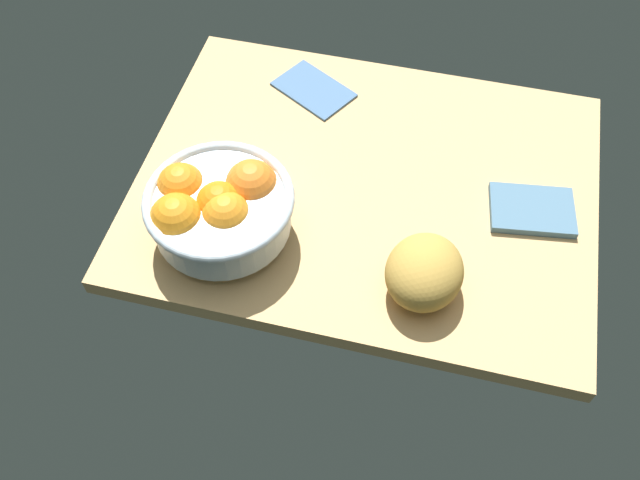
% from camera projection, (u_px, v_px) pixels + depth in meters
% --- Properties ---
extents(ground_plane, '(0.77, 0.60, 0.03)m').
position_uv_depth(ground_plane, '(366.00, 187.00, 1.18)').
color(ground_plane, tan).
extents(fruit_bowl, '(0.23, 0.23, 0.11)m').
position_uv_depth(fruit_bowl, '(217.00, 207.00, 1.06)').
color(fruit_bowl, silver).
rests_on(fruit_bowl, ground).
extents(bread_loaf, '(0.13, 0.15, 0.09)m').
position_uv_depth(bread_loaf, '(424.00, 272.00, 1.01)').
color(bread_loaf, '#B88F3E').
rests_on(bread_loaf, ground).
extents(napkin_folded, '(0.17, 0.15, 0.01)m').
position_uv_depth(napkin_folded, '(314.00, 89.00, 1.29)').
color(napkin_folded, '#4B6E97').
rests_on(napkin_folded, ground).
extents(napkin_spare, '(0.15, 0.11, 0.01)m').
position_uv_depth(napkin_spare, '(532.00, 210.00, 1.12)').
color(napkin_spare, slate).
rests_on(napkin_spare, ground).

